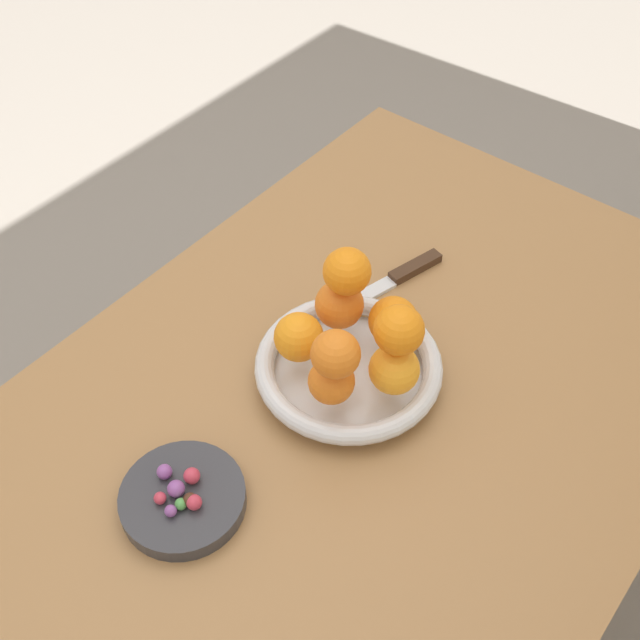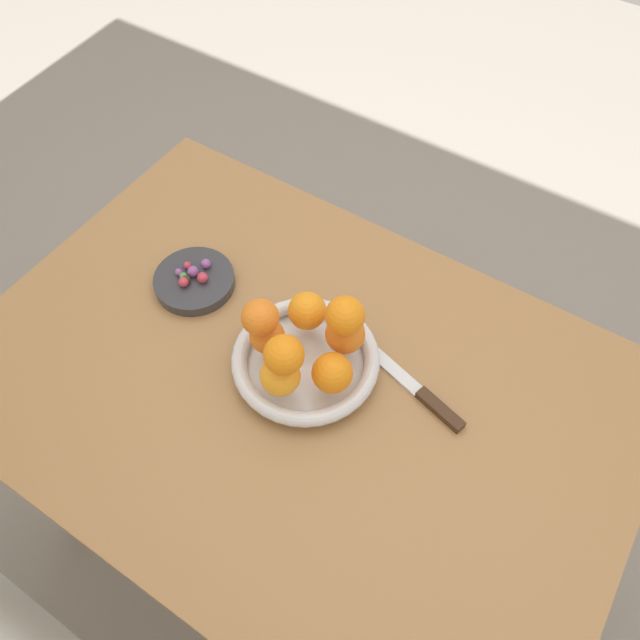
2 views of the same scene
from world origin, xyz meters
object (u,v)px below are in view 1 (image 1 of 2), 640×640
Objects in this scene: orange_1 at (331,381)px; candy_ball_3 at (192,476)px; candy_ball_5 at (164,472)px; candy_ball_4 at (181,504)px; fruit_bowl at (351,366)px; orange_6 at (399,330)px; orange_5 at (336,354)px; candy_ball_7 at (160,498)px; orange_0 at (299,337)px; candy_ball_0 at (176,489)px; orange_4 at (339,305)px; candy_dish at (183,499)px; dining_table at (365,429)px; orange_3 at (393,321)px; orange_2 at (395,368)px; candy_ball_6 at (171,511)px; candy_ball_1 at (194,502)px; knife at (383,285)px; candy_ball_2 at (190,500)px; orange_7 at (347,271)px.

orange_1 is 0.20m from candy_ball_3.
candy_ball_4 is at bearing 68.69° from candy_ball_5.
orange_6 is (-0.00, 0.06, 0.11)m from fruit_bowl.
candy_ball_7 is (0.23, -0.07, -0.10)m from orange_5.
candy_ball_4 is (0.29, -0.09, -0.11)m from orange_6.
fruit_bowl is 0.29m from candy_ball_4.
orange_0 is 3.15× the size of candy_ball_0.
orange_5 is (0.11, 0.08, 0.05)m from orange_4.
candy_dish is at bearing 4.82° from orange_0.
orange_3 is at bearing -170.48° from dining_table.
orange_3 is (-0.06, -0.05, 0.00)m from orange_2.
candy_ball_6 is at bearing -16.91° from orange_6.
orange_1 is 0.89× the size of orange_3.
candy_ball_4 is at bearing -11.34° from dining_table.
candy_ball_0 is (0.28, -0.04, 0.01)m from fruit_bowl.
fruit_bowl and candy_ball_5 have the same top height.
candy_ball_0 is (0.21, -0.06, -0.04)m from orange_1.
candy_dish is at bearing -94.55° from candy_ball_1.
orange_4 is 0.32m from candy_ball_1.
candy_dish is 8.05× the size of candy_ball_1.
candy_ball_5 is 1.29× the size of candy_ball_6.
orange_4 reaches higher than orange_2.
candy_dish is 2.31× the size of orange_2.
knife is (-0.43, 0.00, -0.03)m from candy_ball_5.
candy_ball_1 is (0.21, -0.03, -0.04)m from orange_1.
orange_2 is 3.83× the size of candy_ball_2.
candy_ball_1 and candy_ball_5 have the same top height.
orange_2 is 3.50× the size of candy_ball_5.
candy_ball_5 is at bearing -2.99° from orange_0.
orange_6 is (-0.04, 0.12, 0.06)m from orange_0.
candy_ball_2 is (0.27, -0.09, -0.04)m from orange_2.
candy_dish is 0.03m from candy_ball_1.
orange_2 is at bearing 68.25° from orange_7.
orange_6 is 3.39× the size of candy_ball_1.
orange_5 reaches higher than orange_0.
dining_table is 0.30m from candy_ball_1.
orange_4 reaches higher than candy_ball_0.
dining_table is 0.21m from knife.
candy_ball_6 is at bearing -12.93° from orange_5.
candy_ball_6 and candy_ball_7 have the same top height.
orange_4 is at bearing -72.80° from orange_7.
fruit_bowl is 0.13m from orange_6.
candy_ball_7 reaches higher than dining_table.
orange_1 is 0.23m from candy_ball_4.
knife is (-0.44, -0.05, -0.03)m from candy_ball_1.
candy_ball_5 is (0.31, -0.02, -0.04)m from orange_4.
candy_dish reaches higher than dining_table.
orange_2 is 4.52× the size of candy_ball_6.
candy_ball_0 reaches higher than fruit_bowl.
orange_7 is at bearing 175.17° from candy_ball_5.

